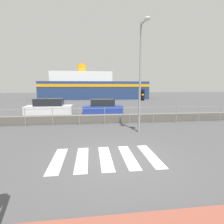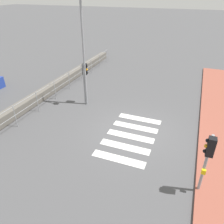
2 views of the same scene
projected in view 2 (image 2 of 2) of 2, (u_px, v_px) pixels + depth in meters
name	position (u px, v px, depth m)	size (l,w,h in m)	color
ground_plane	(133.00, 131.00, 11.36)	(160.00, 160.00, 0.00)	#4C4C4F
sidewalk_brick	(219.00, 149.00, 10.04)	(24.00, 1.80, 0.12)	#934C3D
crosswalk	(130.00, 136.00, 10.98)	(4.05, 2.40, 0.01)	silver
seawall	(26.00, 104.00, 13.34)	(24.24, 0.55, 0.61)	#605B54
harbor_fence	(37.00, 99.00, 12.80)	(21.85, 0.04, 1.28)	gray
traffic_light_near	(208.00, 154.00, 7.05)	(0.34, 0.32, 2.51)	gray
traffic_light_far	(85.00, 75.00, 13.21)	(0.34, 0.32, 2.59)	gray
streetlamp	(87.00, 42.00, 12.03)	(0.32, 1.30, 6.31)	gray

